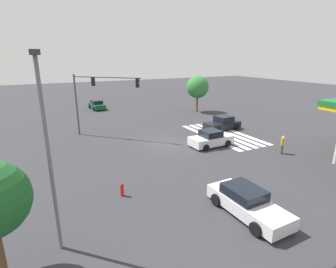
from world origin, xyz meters
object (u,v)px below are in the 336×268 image
object	(u,v)px
car_3	(222,123)
car_0	(247,202)
fire_hydrant	(122,190)
pedestrian	(283,144)
street_light_pole_a	(47,141)
tree_corner_a	(198,87)
traffic_signal_mast	(95,92)
car_4	(97,105)
car_1	(211,139)

from	to	relation	value
car_3	car_0	bearing A→B (deg)	52.19
car_3	fire_hydrant	xyz separation A→B (m)	(-9.43, 15.24, -0.29)
car_0	pedestrian	size ratio (longest dim) A/B	3.00
street_light_pole_a	tree_corner_a	distance (m)	31.64
traffic_signal_mast	car_4	distance (m)	16.39
car_4	pedestrian	bearing A→B (deg)	15.47
fire_hydrant	car_3	bearing A→B (deg)	-58.26
pedestrian	street_light_pole_a	world-z (taller)	street_light_pole_a
tree_corner_a	car_0	bearing A→B (deg)	152.19
tree_corner_a	fire_hydrant	xyz separation A→B (m)	(-19.44, 18.27, -3.39)
car_1	fire_hydrant	xyz separation A→B (m)	(-5.22, 10.50, -0.27)
traffic_signal_mast	car_0	size ratio (longest dim) A/B	1.33
car_3	car_4	bearing A→B (deg)	-65.60
street_light_pole_a	pedestrian	bearing A→B (deg)	-78.62
car_0	pedestrian	distance (m)	10.89
traffic_signal_mast	tree_corner_a	size ratio (longest dim) A/B	1.18
street_light_pole_a	tree_corner_a	xyz separation A→B (m)	(22.59, -22.13, -1.23)
car_3	street_light_pole_a	size ratio (longest dim) A/B	0.52
car_3	car_4	distance (m)	21.94
traffic_signal_mast	street_light_pole_a	world-z (taller)	street_light_pole_a
pedestrian	car_0	bearing A→B (deg)	73.72
pedestrian	street_light_pole_a	distance (m)	19.46
car_4	tree_corner_a	world-z (taller)	tree_corner_a
traffic_signal_mast	pedestrian	xyz separation A→B (m)	(-12.73, -13.21, -3.84)
pedestrian	tree_corner_a	xyz separation A→B (m)	(18.84, -3.49, 2.91)
street_light_pole_a	fire_hydrant	bearing A→B (deg)	-50.74
car_0	car_3	size ratio (longest dim) A/B	1.10
pedestrian	car_3	bearing A→B (deg)	-49.84
car_3	traffic_signal_mast	bearing A→B (deg)	-19.37
car_3	fire_hydrant	world-z (taller)	car_3
traffic_signal_mast	fire_hydrant	xyz separation A→B (m)	(-13.33, 1.57, -4.32)
car_0	car_4	size ratio (longest dim) A/B	1.13
tree_corner_a	car_4	bearing A→B (deg)	54.71
pedestrian	traffic_signal_mast	bearing A→B (deg)	-0.81
car_4	tree_corner_a	size ratio (longest dim) A/B	0.78
fire_hydrant	tree_corner_a	bearing A→B (deg)	-43.23
traffic_signal_mast	fire_hydrant	world-z (taller)	traffic_signal_mast
car_1	tree_corner_a	bearing A→B (deg)	60.32
car_0	tree_corner_a	xyz separation A→B (m)	(24.38, -12.86, 3.14)
car_4	fire_hydrant	size ratio (longest dim) A/B	5.02
car_3	street_light_pole_a	xyz separation A→B (m)	(-12.58, 19.10, 4.34)
pedestrian	tree_corner_a	world-z (taller)	tree_corner_a
pedestrian	fire_hydrant	bearing A→B (deg)	45.46
traffic_signal_mast	street_light_pole_a	size ratio (longest dim) A/B	0.77
car_0	car_4	xyz separation A→B (m)	(33.77, 0.42, -0.00)
car_4	street_light_pole_a	world-z (taller)	street_light_pole_a
car_0	pedestrian	bearing A→B (deg)	119.74
car_0	tree_corner_a	size ratio (longest dim) A/B	0.89
car_3	car_4	size ratio (longest dim) A/B	1.03
car_1	fire_hydrant	size ratio (longest dim) A/B	4.84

